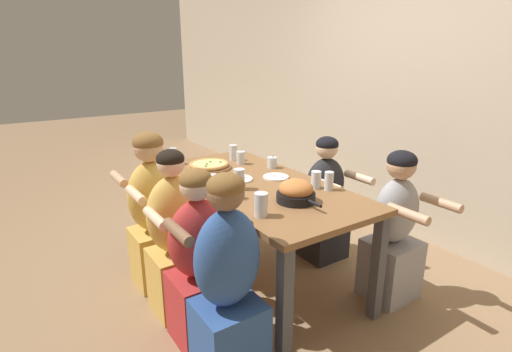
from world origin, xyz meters
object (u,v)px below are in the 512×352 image
drinking_glass_f (214,183)px  diner_far_center (324,205)px  drinking_glass_h (231,190)px  diner_near_center (175,241)px  empty_plate_b (238,179)px  diner_near_right (228,288)px  pizza_board_main (209,165)px  diner_near_midleft (154,215)px  cocktail_glass_blue (272,163)px  drinking_glass_b (173,157)px  drinking_glass_a (233,154)px  drinking_glass_g (316,181)px  drinking_glass_c (239,180)px  drinking_glass_i (329,182)px  skillet_bowl (295,192)px  diner_far_right (394,233)px  drinking_glass_e (241,158)px  empty_plate_a (276,177)px  diner_near_midright (199,265)px  drinking_glass_d (261,206)px

drinking_glass_f → diner_far_center: size_ratio=0.10×
drinking_glass_h → diner_near_center: diner_near_center is taller
empty_plate_b → diner_near_right: 1.06m
pizza_board_main → diner_near_midleft: bearing=-74.6°
cocktail_glass_blue → diner_near_center: (0.28, -0.98, -0.31)m
empty_plate_b → drinking_glass_b: (-0.68, -0.23, 0.05)m
drinking_glass_a → diner_near_right: size_ratio=0.12×
diner_near_midleft → diner_far_center: 1.37m
empty_plate_b → drinking_glass_g: size_ratio=1.79×
diner_near_midleft → diner_near_center: (0.40, -0.00, -0.04)m
drinking_glass_c → diner_near_midleft: size_ratio=0.12×
empty_plate_b → drinking_glass_g: bearing=37.8°
drinking_glass_i → cocktail_glass_blue: bearing=-179.4°
drinking_glass_f → diner_near_center: (0.06, -0.33, -0.32)m
drinking_glass_g → drinking_glass_h: 0.62m
drinking_glass_a → drinking_glass_b: drinking_glass_b is taller
skillet_bowl → cocktail_glass_blue: skillet_bowl is taller
empty_plate_b → diner_far_right: (0.87, 0.73, -0.29)m
cocktail_glass_blue → drinking_glass_g: bearing=-3.9°
drinking_glass_g → drinking_glass_e: bearing=-172.2°
pizza_board_main → drinking_glass_g: size_ratio=2.91×
drinking_glass_c → drinking_glass_b: bearing=-171.5°
empty_plate_a → empty_plate_b: 0.29m
drinking_glass_i → diner_near_center: 1.10m
empty_plate_a → drinking_glass_c: 0.38m
diner_far_center → diner_near_right: bearing=27.6°
drinking_glass_f → drinking_glass_g: size_ratio=0.90×
drinking_glass_c → diner_near_right: bearing=-35.7°
skillet_bowl → diner_near_midleft: (-0.83, -0.65, -0.30)m
empty_plate_b → diner_near_midright: (0.51, -0.58, -0.29)m
empty_plate_b → drinking_glass_a: size_ratio=1.60×
pizza_board_main → diner_near_right: size_ratio=0.31×
drinking_glass_g → diner_near_center: diner_near_center is taller
empty_plate_b → drinking_glass_i: drinking_glass_i is taller
drinking_glass_h → diner_far_center: 1.05m
diner_near_midleft → drinking_glass_c: bearing=-41.4°
skillet_bowl → diner_far_right: (0.28, 0.66, -0.35)m
drinking_glass_c → drinking_glass_f: (-0.08, -0.15, -0.02)m
empty_plate_a → diner_near_midright: 0.98m
pizza_board_main → drinking_glass_a: drinking_glass_a is taller
empty_plate_b → diner_near_midleft: size_ratio=0.19×
diner_near_right → diner_far_right: bearing=-0.6°
drinking_glass_e → drinking_glass_i: (0.90, 0.16, 0.01)m
pizza_board_main → drinking_glass_f: drinking_glass_f is taller
cocktail_glass_blue → drinking_glass_a: bearing=-159.5°
empty_plate_a → diner_near_right: diner_near_right is taller
diner_near_right → drinking_glass_d: bearing=29.9°
drinking_glass_b → diner_near_midright: size_ratio=0.13×
drinking_glass_a → drinking_glass_f: bearing=-40.3°
pizza_board_main → drinking_glass_d: (1.05, -0.20, 0.04)m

